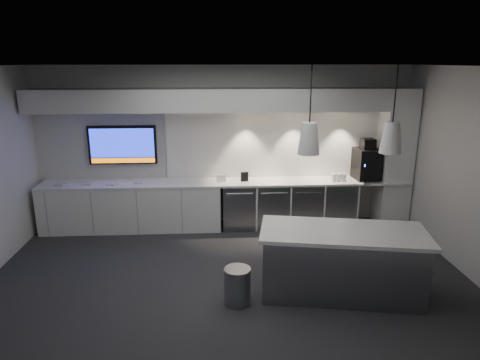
{
  "coord_description": "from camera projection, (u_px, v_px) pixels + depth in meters",
  "views": [
    {
      "loc": [
        -0.17,
        -5.49,
        3.08
      ],
      "look_at": [
        0.21,
        1.1,
        1.22
      ],
      "focal_mm": 32.0,
      "sensor_mm": 36.0,
      "label": 1
    }
  ],
  "objects": [
    {
      "name": "fridge_unit_b",
      "position": [
        272.0,
        205.0,
        8.14
      ],
      "size": [
        0.6,
        0.61,
        0.85
      ],
      "primitive_type": "cube",
      "color": "gray",
      "rests_on": "floor"
    },
    {
      "name": "pendant_left",
      "position": [
        309.0,
        138.0,
        5.24
      ],
      "size": [
        0.27,
        0.27,
        1.09
      ],
      "color": "white",
      "rests_on": "ceiling"
    },
    {
      "name": "sign_black",
      "position": [
        245.0,
        177.0,
        7.93
      ],
      "size": [
        0.14,
        0.04,
        0.18
      ],
      "primitive_type": "cube",
      "rotation": [
        0.0,
        0.0,
        0.13
      ],
      "color": "black",
      "rests_on": "back_counter"
    },
    {
      "name": "wall_tv",
      "position": [
        123.0,
        145.0,
        7.94
      ],
      "size": [
        1.25,
        0.07,
        0.72
      ],
      "color": "black",
      "rests_on": "wall_back"
    },
    {
      "name": "ceiling",
      "position": [
        228.0,
        67.0,
        5.3
      ],
      "size": [
        7.0,
        7.0,
        0.0
      ],
      "primitive_type": "plane",
      "rotation": [
        3.14,
        0.0,
        0.0
      ],
      "color": "black",
      "rests_on": "wall_back"
    },
    {
      "name": "tray_c",
      "position": [
        112.0,
        184.0,
        7.75
      ],
      "size": [
        0.2,
        0.2,
        0.02
      ],
      "primitive_type": "cube",
      "rotation": [
        0.0,
        0.0,
        -0.28
      ],
      "color": "#BABABA",
      "rests_on": "back_counter"
    },
    {
      "name": "fridge_unit_c",
      "position": [
        304.0,
        204.0,
        8.17
      ],
      "size": [
        0.6,
        0.61,
        0.85
      ],
      "primitive_type": "cube",
      "color": "gray",
      "rests_on": "floor"
    },
    {
      "name": "wall_back",
      "position": [
        225.0,
        146.0,
        8.11
      ],
      "size": [
        7.0,
        0.0,
        7.0
      ],
      "primitive_type": "plane",
      "rotation": [
        1.57,
        0.0,
        0.0
      ],
      "color": "silver",
      "rests_on": "floor"
    },
    {
      "name": "tray_d",
      "position": [
        139.0,
        182.0,
        7.85
      ],
      "size": [
        0.16,
        0.16,
        0.02
      ],
      "primitive_type": "cube",
      "rotation": [
        0.0,
        0.0,
        -0.02
      ],
      "color": "#BABABA",
      "rests_on": "back_counter"
    },
    {
      "name": "cup_cluster",
      "position": [
        339.0,
        177.0,
        7.99
      ],
      "size": [
        0.25,
        0.16,
        0.14
      ],
      "primitive_type": null,
      "color": "white",
      "rests_on": "back_counter"
    },
    {
      "name": "fridge_unit_d",
      "position": [
        337.0,
        203.0,
        8.21
      ],
      "size": [
        0.6,
        0.61,
        0.85
      ],
      "primitive_type": "cube",
      "color": "gray",
      "rests_on": "floor"
    },
    {
      "name": "coffee_machine",
      "position": [
        367.0,
        163.0,
        8.05
      ],
      "size": [
        0.46,
        0.62,
        0.77
      ],
      "rotation": [
        0.0,
        0.0,
        0.07
      ],
      "color": "black",
      "rests_on": "back_counter"
    },
    {
      "name": "left_base_cabinets",
      "position": [
        132.0,
        207.0,
        7.99
      ],
      "size": [
        3.3,
        0.63,
        0.86
      ],
      "primitive_type": "cube",
      "color": "white",
      "rests_on": "floor"
    },
    {
      "name": "sign_white",
      "position": [
        221.0,
        179.0,
        7.88
      ],
      "size": [
        0.18,
        0.07,
        0.14
      ],
      "primitive_type": "cube",
      "rotation": [
        0.0,
        0.0,
        0.3
      ],
      "color": "white",
      "rests_on": "back_counter"
    },
    {
      "name": "backsplash",
      "position": [
        288.0,
        143.0,
        8.15
      ],
      "size": [
        4.6,
        0.03,
        1.3
      ],
      "primitive_type": "cube",
      "color": "white",
      "rests_on": "wall_back"
    },
    {
      "name": "island",
      "position": [
        342.0,
        262.0,
        5.73
      ],
      "size": [
        2.3,
        1.3,
        0.92
      ],
      "rotation": [
        0.0,
        0.0,
        -0.18
      ],
      "color": "gray",
      "rests_on": "floor"
    },
    {
      "name": "fridge_unit_a",
      "position": [
        239.0,
        205.0,
        8.1
      ],
      "size": [
        0.6,
        0.61,
        0.85
      ],
      "primitive_type": "cube",
      "color": "gray",
      "rests_on": "floor"
    },
    {
      "name": "pendant_right",
      "position": [
        391.0,
        137.0,
        5.3
      ],
      "size": [
        0.27,
        0.27,
        1.09
      ],
      "color": "white",
      "rests_on": "ceiling"
    },
    {
      "name": "bin",
      "position": [
        237.0,
        286.0,
        5.56
      ],
      "size": [
        0.42,
        0.42,
        0.49
      ],
      "primitive_type": "cylinder",
      "rotation": [
        0.0,
        0.0,
        0.22
      ],
      "color": "gray",
      "rests_on": "floor"
    },
    {
      "name": "tray_a",
      "position": [
        60.0,
        185.0,
        7.7
      ],
      "size": [
        0.18,
        0.18,
        0.02
      ],
      "primitive_type": "cube",
      "rotation": [
        0.0,
        0.0,
        -0.15
      ],
      "color": "#BABABA",
      "rests_on": "back_counter"
    },
    {
      "name": "column",
      "position": [
        395.0,
        158.0,
        8.06
      ],
      "size": [
        0.55,
        0.55,
        2.6
      ],
      "primitive_type": "cube",
      "color": "white",
      "rests_on": "floor"
    },
    {
      "name": "soffit",
      "position": [
        225.0,
        100.0,
        7.58
      ],
      "size": [
        6.9,
        0.6,
        0.4
      ],
      "primitive_type": "cube",
      "color": "white",
      "rests_on": "wall_back"
    },
    {
      "name": "tray_b",
      "position": [
        87.0,
        184.0,
        7.76
      ],
      "size": [
        0.18,
        0.18,
        0.02
      ],
      "primitive_type": "cube",
      "rotation": [
        0.0,
        0.0,
        0.13
      ],
      "color": "#BABABA",
      "rests_on": "back_counter"
    },
    {
      "name": "floor",
      "position": [
        230.0,
        283.0,
        6.12
      ],
      "size": [
        7.0,
        7.0,
        0.0
      ],
      "primitive_type": "plane",
      "color": "#28282A",
      "rests_on": "ground"
    },
    {
      "name": "wall_front",
      "position": [
        239.0,
        272.0,
        3.31
      ],
      "size": [
        7.0,
        0.0,
        7.0
      ],
      "primitive_type": "plane",
      "rotation": [
        -1.57,
        0.0,
        0.0
      ],
      "color": "silver",
      "rests_on": "floor"
    },
    {
      "name": "back_counter",
      "position": [
        225.0,
        182.0,
        7.97
      ],
      "size": [
        6.8,
        0.65,
        0.04
      ],
      "primitive_type": "cube",
      "color": "white",
      "rests_on": "left_base_cabinets"
    }
  ]
}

